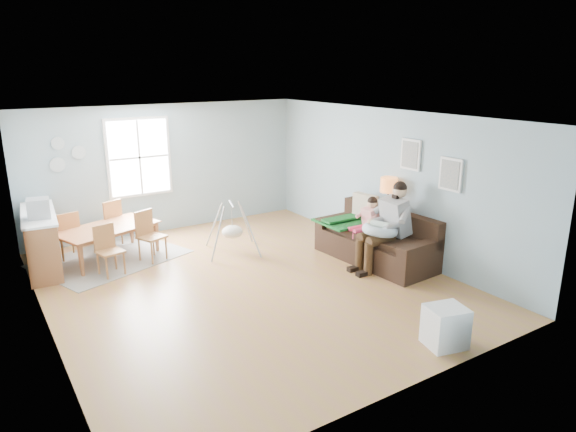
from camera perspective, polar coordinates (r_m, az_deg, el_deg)
room at (r=7.90m, az=-4.93°, el=8.89°), size 8.40×9.40×3.90m
window at (r=10.98m, az=-16.23°, el=6.28°), size 1.32×0.08×1.62m
pictures at (r=9.00m, az=15.48°, el=5.57°), size 0.05×1.34×0.74m
wall_plates at (r=10.65m, az=-23.57°, el=6.27°), size 0.67×0.02×0.66m
sofa at (r=9.53m, az=9.95°, el=-2.99°), size 1.13×2.34×0.92m
green_throw at (r=9.90m, az=6.50°, el=-0.54°), size 1.04×0.89×0.04m
beige_pillow at (r=9.94m, az=8.55°, el=0.92°), size 0.21×0.54×0.53m
father at (r=9.08m, az=10.95°, el=-0.79°), size 1.11×0.52×1.53m
nursing_pillow at (r=8.98m, az=10.17°, el=-1.55°), size 0.67×0.65×0.25m
infant at (r=8.97m, az=9.98°, el=-0.96°), size 0.27×0.42×0.15m
toddler at (r=9.48m, az=8.79°, el=-0.15°), size 0.59×0.29×0.93m
floor_lamp at (r=9.53m, az=11.09°, el=2.68°), size 0.30×0.30×1.50m
storage_cube at (r=6.92m, az=17.03°, el=-11.68°), size 0.57×0.53×0.53m
rug at (r=10.10m, az=-19.06°, el=-4.48°), size 2.92×2.57×0.01m
dining_table at (r=10.00m, az=-19.21°, el=-2.87°), size 1.97×1.49×0.61m
chair_sw at (r=9.24m, az=-19.41°, el=-3.26°), size 0.46×0.46×0.86m
chair_se at (r=9.70m, az=-15.24°, el=-1.75°), size 0.55×0.55×0.92m
chair_nw at (r=10.23m, az=-23.28°, el=-1.70°), size 0.48×0.48×0.90m
chair_ne at (r=10.65m, az=-19.16°, el=-0.43°), size 0.56×0.56×0.94m
counter at (r=9.91m, az=-25.69°, el=-2.48°), size 0.71×1.87×1.02m
monitor at (r=9.40m, az=-26.01°, el=0.77°), size 0.39×0.37×0.33m
baby_swing at (r=9.79m, az=-6.20°, el=-1.66°), size 1.20×1.21×0.97m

